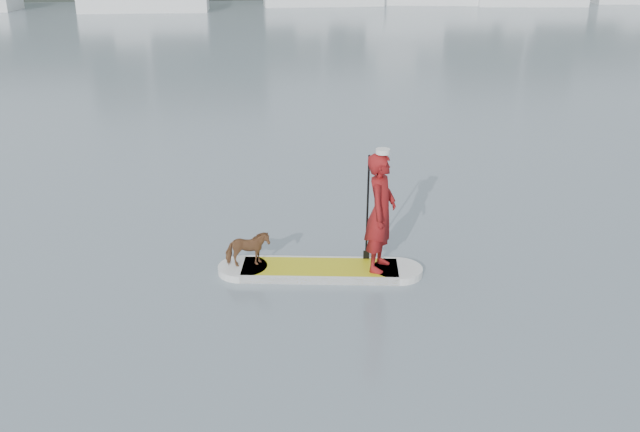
{
  "coord_description": "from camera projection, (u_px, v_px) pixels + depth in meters",
  "views": [
    {
      "loc": [
        -4.02,
        -6.63,
        5.19
      ],
      "look_at": [
        -3.08,
        3.63,
        1.0
      ],
      "focal_mm": 40.0,
      "sensor_mm": 36.0,
      "label": 1
    }
  ],
  "objects": [
    {
      "name": "ground",
      "position": [
        607.0,
        401.0,
        8.4
      ],
      "size": [
        140.0,
        140.0,
        0.0
      ],
      "primitive_type": "plane",
      "color": "slate",
      "rests_on": "ground"
    },
    {
      "name": "white_cap",
      "position": [
        383.0,
        151.0,
        10.69
      ],
      "size": [
        0.22,
        0.22,
        0.07
      ],
      "primitive_type": "cylinder",
      "color": "silver",
      "rests_on": "paddler"
    },
    {
      "name": "paddleboard",
      "position": [
        320.0,
        270.0,
        11.47
      ],
      "size": [
        3.28,
        1.11,
        0.12
      ],
      "rotation": [
        0.0,
        0.0,
        -0.12
      ],
      "color": "gold",
      "rests_on": "ground"
    },
    {
      "name": "paddle",
      "position": [
        367.0,
        221.0,
        11.48
      ],
      "size": [
        0.1,
        0.3,
        2.0
      ],
      "rotation": [
        0.0,
        0.0,
        -0.12
      ],
      "color": "black",
      "rests_on": "ground"
    },
    {
      "name": "paddler",
      "position": [
        381.0,
        212.0,
        11.06
      ],
      "size": [
        0.7,
        0.82,
        1.91
      ],
      "primitive_type": "imported",
      "rotation": [
        0.0,
        0.0,
        1.15
      ],
      "color": "maroon",
      "rests_on": "paddleboard"
    },
    {
      "name": "dog",
      "position": [
        248.0,
        249.0,
        11.37
      ],
      "size": [
        0.73,
        0.41,
        0.59
      ],
      "primitive_type": "imported",
      "rotation": [
        0.0,
        0.0,
        1.71
      ],
      "color": "#54321C",
      "rests_on": "paddleboard"
    }
  ]
}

